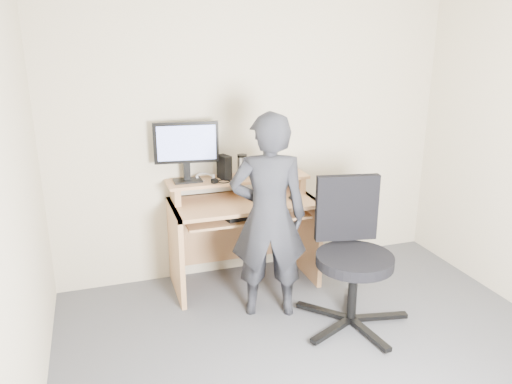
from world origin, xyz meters
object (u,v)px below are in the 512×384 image
person (269,217)px  office_chair (351,248)px  desk (241,220)px  monitor (186,146)px

person → office_chair: bearing=167.4°
desk → monitor: bearing=169.5°
desk → monitor: size_ratio=2.31×
office_chair → person: bearing=162.6°
desk → person: person is taller
desk → office_chair: (0.58, -0.88, 0.03)m
person → monitor: bearing=-39.1°
monitor → office_chair: (1.01, -0.96, -0.63)m
desk → office_chair: 1.05m
desk → office_chair: bearing=-56.4°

